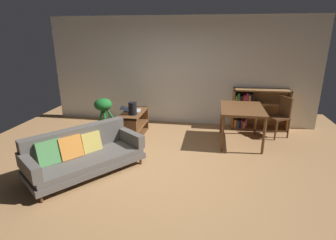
# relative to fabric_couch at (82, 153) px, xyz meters

# --- Properties ---
(ground_plane) EXTENTS (8.16, 8.16, 0.00)m
(ground_plane) POSITION_rel_fabric_couch_xyz_m (1.27, 0.31, -0.34)
(ground_plane) COLOR #A87A4C
(back_wall_panel) EXTENTS (6.80, 0.10, 2.70)m
(back_wall_panel) POSITION_rel_fabric_couch_xyz_m (1.27, 3.01, 1.01)
(back_wall_panel) COLOR silver
(back_wall_panel) RESTS_ON ground_plane
(fabric_couch) EXTENTS (1.80, 2.00, 0.73)m
(fabric_couch) POSITION_rel_fabric_couch_xyz_m (0.00, 0.00, 0.00)
(fabric_couch) COLOR #56351E
(fabric_couch) RESTS_ON ground_plane
(media_console) EXTENTS (0.45, 1.04, 0.58)m
(media_console) POSITION_rel_fabric_couch_xyz_m (0.37, 1.76, -0.05)
(media_console) COLOR brown
(media_console) RESTS_ON ground_plane
(open_laptop) EXTENTS (0.49, 0.37, 0.09)m
(open_laptop) POSITION_rel_fabric_couch_xyz_m (0.31, 1.84, 0.27)
(open_laptop) COLOR silver
(open_laptop) RESTS_ON media_console
(desk_speaker) EXTENTS (0.18, 0.18, 0.27)m
(desk_speaker) POSITION_rel_fabric_couch_xyz_m (0.42, 1.57, 0.38)
(desk_speaker) COLOR black
(desk_speaker) RESTS_ON media_console
(potted_floor_plant) EXTENTS (0.53, 0.42, 0.83)m
(potted_floor_plant) POSITION_rel_fabric_couch_xyz_m (-0.41, 1.93, 0.17)
(potted_floor_plant) COLOR #9E9389
(potted_floor_plant) RESTS_ON ground_plane
(dining_table) EXTENTS (0.89, 1.20, 0.78)m
(dining_table) POSITION_rel_fabric_couch_xyz_m (2.75, 1.81, 0.36)
(dining_table) COLOR brown
(dining_table) RESTS_ON ground_plane
(dining_chair_near) EXTENTS (0.54, 0.54, 0.92)m
(dining_chair_near) POSITION_rel_fabric_couch_xyz_m (3.67, 2.35, 0.18)
(dining_chair_near) COLOR #56351E
(dining_chair_near) RESTS_ON ground_plane
(bookshelf) EXTENTS (1.33, 0.33, 1.00)m
(bookshelf) POSITION_rel_fabric_couch_xyz_m (3.18, 2.82, 0.16)
(bookshelf) COLOR olive
(bookshelf) RESTS_ON ground_plane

